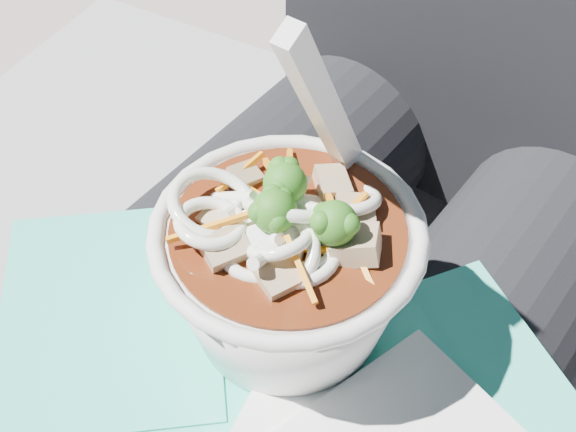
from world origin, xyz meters
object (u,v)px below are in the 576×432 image
Objects in this scene: lap at (285,364)px; plastic_bag at (282,384)px; udon_bowl at (288,263)px; stone_ledge at (370,412)px; person_body at (361,252)px.

plastic_bag is at bearing -54.56° from lap.
lap is 0.15m from udon_bowl.
person_body reaches higher than stone_ledge.
stone_ledge is at bearing 90.00° from lap.
plastic_bag is (0.04, -0.14, 0.05)m from person_body.
plastic_bag reaches higher than stone_ledge.
udon_bowl is (0.02, -0.02, 0.14)m from lap.
lap is at bearing -90.00° from stone_ledge.
lap reaches higher than stone_ledge.
lap is (0.00, -0.15, 0.29)m from stone_ledge.
udon_bowl is at bearing -81.14° from person_body.
stone_ledge is 2.08× the size of lap.
plastic_bag reaches higher than lap.
plastic_bag is at bearing -79.54° from stone_ledge.
lap is at bearing 125.44° from plastic_bag.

